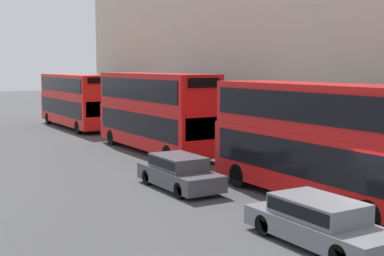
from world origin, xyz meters
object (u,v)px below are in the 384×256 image
object	(u,v)px
bus_second_in_queue	(155,109)
pedestrian	(121,121)
bus_third_in_queue	(75,98)
car_dark_sedan	(320,221)
bus_leading	(320,137)
car_hatchback	(179,171)

from	to	relation	value
bus_second_in_queue	pedestrian	bearing A→B (deg)	77.63
bus_second_in_queue	bus_third_in_queue	world-z (taller)	bus_second_in_queue
car_dark_sedan	bus_leading	bearing A→B (deg)	46.56
car_hatchback	car_dark_sedan	bearing A→B (deg)	-90.00
car_dark_sedan	bus_third_in_queue	bearing A→B (deg)	83.83
bus_second_in_queue	car_dark_sedan	distance (m)	17.47
car_dark_sedan	car_hatchback	world-z (taller)	car_hatchback
bus_second_in_queue	bus_third_in_queue	xyz separation A→B (m)	(0.00, 14.41, -0.13)
bus_leading	car_dark_sedan	world-z (taller)	bus_leading
bus_second_in_queue	car_hatchback	distance (m)	9.74
car_dark_sedan	car_hatchback	size ratio (longest dim) A/B	1.08
bus_leading	bus_second_in_queue	size ratio (longest dim) A/B	0.93
bus_leading	pedestrian	distance (m)	23.86
bus_second_in_queue	bus_third_in_queue	distance (m)	14.41
car_hatchback	pedestrian	distance (m)	20.01
bus_second_in_queue	pedestrian	world-z (taller)	bus_second_in_queue
bus_leading	bus_second_in_queue	world-z (taller)	bus_second_in_queue
bus_leading	pedestrian	world-z (taller)	bus_leading
car_dark_sedan	pedestrian	world-z (taller)	pedestrian
bus_third_in_queue	car_dark_sedan	size ratio (longest dim) A/B	2.35
bus_leading	bus_third_in_queue	bearing A→B (deg)	90.00
bus_third_in_queue	car_hatchback	distance (m)	23.67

